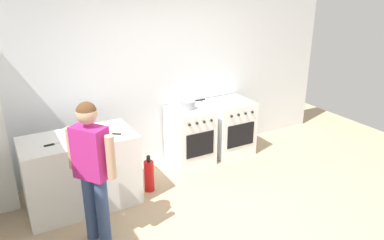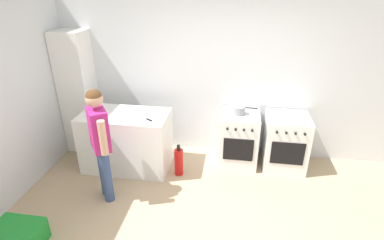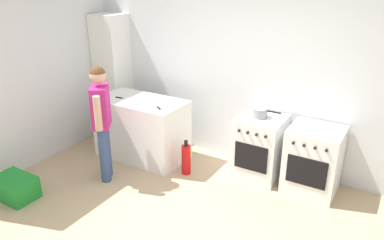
{
  "view_description": "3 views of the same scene",
  "coord_description": "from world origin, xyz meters",
  "views": [
    {
      "loc": [
        -2.11,
        -2.93,
        2.62
      ],
      "look_at": [
        0.0,
        0.89,
        0.97
      ],
      "focal_mm": 35.0,
      "sensor_mm": 36.0,
      "label": 1
    },
    {
      "loc": [
        0.25,
        -2.61,
        2.72
      ],
      "look_at": [
        -0.29,
        0.94,
        1.0
      ],
      "focal_mm": 28.0,
      "sensor_mm": 36.0,
      "label": 2
    },
    {
      "loc": [
        1.91,
        -2.76,
        2.65
      ],
      "look_at": [
        -0.16,
        0.67,
        1.02
      ],
      "focal_mm": 35.0,
      "sensor_mm": 36.0,
      "label": 3
    }
  ],
  "objects": [
    {
      "name": "person",
      "position": [
        -1.38,
        0.44,
        0.91
      ],
      "size": [
        0.37,
        0.48,
        1.55
      ],
      "color": "#384C7A",
      "rests_on": "ground"
    },
    {
      "name": "pot",
      "position": [
        0.32,
        1.58,
        0.91
      ],
      "size": [
        0.38,
        0.2,
        0.13
      ],
      "color": "gray",
      "rests_on": "oven_left"
    },
    {
      "name": "knife_carving",
      "position": [
        -1.0,
        1.11,
        0.9
      ],
      "size": [
        0.29,
        0.21,
        0.01
      ],
      "color": "silver",
      "rests_on": "counter_unit"
    },
    {
      "name": "counter_unit",
      "position": [
        -1.35,
        1.2,
        0.45
      ],
      "size": [
        1.3,
        0.7,
        0.9
      ],
      "primitive_type": "cube",
      "color": "white",
      "rests_on": "ground"
    },
    {
      "name": "back_wall",
      "position": [
        0.0,
        1.95,
        1.3
      ],
      "size": [
        6.0,
        0.1,
        2.6
      ],
      "primitive_type": "cube",
      "color": "silver",
      "rests_on": "ground"
    },
    {
      "name": "recycling_crate_lower",
      "position": [
        -2.02,
        -0.5,
        0.14
      ],
      "size": [
        0.52,
        0.36,
        0.28
      ],
      "primitive_type": "cube",
      "color": "#1E842D",
      "rests_on": "ground"
    },
    {
      "name": "oven_right",
      "position": [
        1.06,
        1.58,
        0.43
      ],
      "size": [
        0.64,
        0.62,
        0.85
      ],
      "color": "white",
      "rests_on": "ground"
    },
    {
      "name": "oven_left",
      "position": [
        0.35,
        1.58,
        0.43
      ],
      "size": [
        0.59,
        0.62,
        0.85
      ],
      "color": "white",
      "rests_on": "ground"
    },
    {
      "name": "knife_paring",
      "position": [
        -1.64,
        1.11,
        0.91
      ],
      "size": [
        0.21,
        0.04,
        0.01
      ],
      "color": "silver",
      "rests_on": "counter_unit"
    },
    {
      "name": "ground_plane",
      "position": [
        0.0,
        0.0,
        0.0
      ],
      "size": [
        8.0,
        8.0,
        0.0
      ],
      "primitive_type": "plane",
      "color": "tan"
    },
    {
      "name": "fire_extinguisher",
      "position": [
        -0.52,
        1.1,
        0.22
      ],
      "size": [
        0.13,
        0.13,
        0.5
      ],
      "color": "red",
      "rests_on": "ground"
    },
    {
      "name": "larder_cabinet",
      "position": [
        -2.3,
        1.68,
        1.0
      ],
      "size": [
        0.48,
        0.44,
        2.0
      ],
      "primitive_type": "cube",
      "color": "white",
      "rests_on": "ground"
    },
    {
      "name": "side_wall_left",
      "position": [
        -2.6,
        0.4,
        1.3
      ],
      "size": [
        0.1,
        3.1,
        2.6
      ],
      "primitive_type": "cube",
      "color": "silver",
      "rests_on": "ground"
    }
  ]
}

